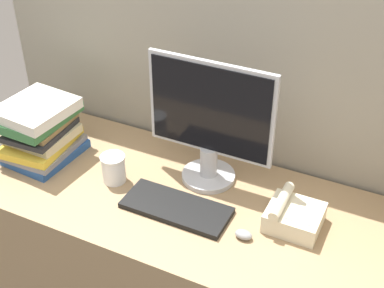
# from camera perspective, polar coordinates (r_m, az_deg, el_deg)

# --- Properties ---
(cubicle_panel_rear) EXTENTS (2.00, 0.04, 1.60)m
(cubicle_panel_rear) POSITION_cam_1_polar(r_m,az_deg,el_deg) (2.19, 3.59, 0.87)
(cubicle_panel_rear) COLOR gray
(cubicle_panel_rear) RESTS_ON ground_plane
(desk) EXTENTS (1.60, 0.67, 0.75)m
(desk) POSITION_cam_1_polar(r_m,az_deg,el_deg) (2.21, -0.70, -13.28)
(desk) COLOR #937551
(desk) RESTS_ON ground_plane
(monitor) EXTENTS (0.48, 0.20, 0.48)m
(monitor) POSITION_cam_1_polar(r_m,az_deg,el_deg) (1.91, 1.91, 2.03)
(monitor) COLOR #B7B7BC
(monitor) RESTS_ON desk
(keyboard) EXTENTS (0.38, 0.16, 0.02)m
(keyboard) POSITION_cam_1_polar(r_m,az_deg,el_deg) (1.90, -1.72, -6.79)
(keyboard) COLOR black
(keyboard) RESTS_ON desk
(mouse) EXTENTS (0.06, 0.04, 0.03)m
(mouse) POSITION_cam_1_polar(r_m,az_deg,el_deg) (1.80, 5.53, -9.61)
(mouse) COLOR gray
(mouse) RESTS_ON desk
(coffee_cup) EXTENTS (0.09, 0.09, 0.11)m
(coffee_cup) POSITION_cam_1_polar(r_m,az_deg,el_deg) (2.02, -8.37, -2.59)
(coffee_cup) COLOR white
(coffee_cup) RESTS_ON desk
(book_stack) EXTENTS (0.26, 0.32, 0.24)m
(book_stack) POSITION_cam_1_polar(r_m,az_deg,el_deg) (2.18, -15.85, 1.41)
(book_stack) COLOR #264C8C
(book_stack) RESTS_ON desk
(desk_telephone) EXTENTS (0.18, 0.18, 0.11)m
(desk_telephone) POSITION_cam_1_polar(r_m,az_deg,el_deg) (1.85, 10.73, -7.55)
(desk_telephone) COLOR beige
(desk_telephone) RESTS_ON desk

